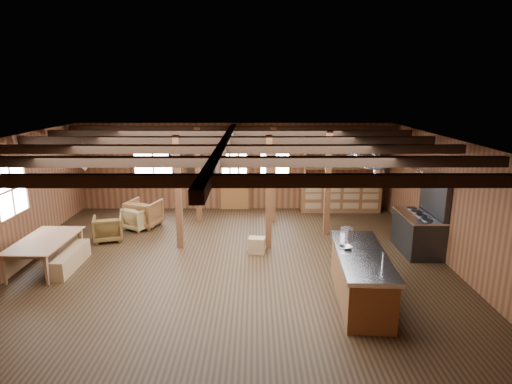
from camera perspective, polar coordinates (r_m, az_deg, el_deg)
room at (r=9.43m, az=-4.17°, el=-1.56°), size 10.04×9.04×2.84m
ceiling_joists at (r=9.35m, az=-4.24°, el=6.31°), size 9.80×8.82×0.18m
timber_posts at (r=11.43m, az=-0.86°, el=1.20°), size 3.95×2.35×2.80m
back_door at (r=13.87m, az=-2.89°, el=1.24°), size 1.02×0.08×2.15m
window_back_left at (r=14.11m, az=-13.56°, el=4.06°), size 1.32×0.06×1.32m
window_back_right at (r=13.74m, az=2.52°, el=4.18°), size 1.02×0.06×1.32m
window_left at (r=11.33m, az=-29.89°, el=0.27°), size 0.14×1.24×1.32m
notice_boards at (r=13.88m, az=-9.13°, el=4.28°), size 1.08×0.03×0.90m
back_counter at (r=13.95m, az=11.17°, el=-0.12°), size 2.55×0.60×2.45m
pendant_lamps at (r=10.61m, az=-16.13°, el=4.36°), size 1.86×2.36×0.66m
pot_rack at (r=9.93m, az=14.29°, el=3.99°), size 0.39×3.00×0.45m
kitchen_island at (r=8.30m, az=13.77°, el=-10.90°), size 1.04×2.55×1.20m
step_stool at (r=10.36m, az=0.09°, el=-7.11°), size 0.47×0.37×0.39m
commercial_range at (r=11.06m, az=21.05°, el=-4.29°), size 0.82×1.59×1.96m
dining_table at (r=10.54m, az=-26.02°, el=-7.42°), size 1.09×1.90×0.66m
bench_wall at (r=10.92m, az=-29.53°, el=-7.72°), size 0.30×1.60×0.44m
bench_aisle at (r=10.37m, az=-23.38°, el=-8.21°), size 0.28×1.50×0.41m
armchair_a at (r=11.79m, az=-19.13°, el=-4.59°), size 0.88×0.89×0.66m
armchair_b at (r=12.62m, az=-14.70°, el=-2.77°), size 1.04×1.06×0.78m
armchair_c at (r=12.47m, az=-15.40°, el=-3.36°), size 0.95×0.96×0.64m
counter_pot at (r=8.96m, az=12.05°, el=-5.21°), size 0.27×0.27×0.16m
bowl at (r=8.25m, az=11.86°, el=-7.27°), size 0.28×0.28×0.06m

